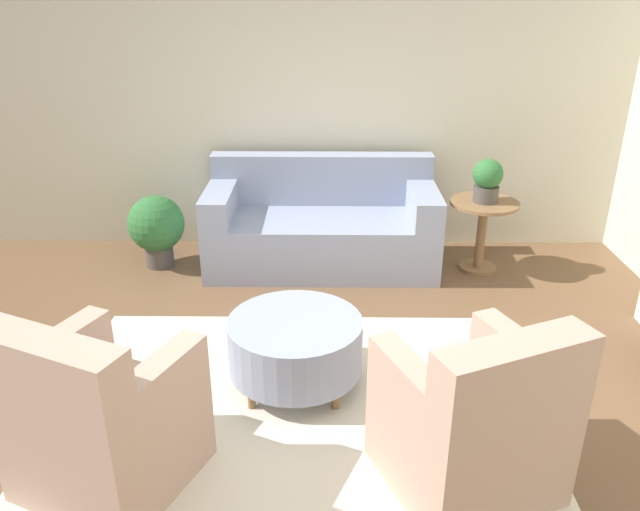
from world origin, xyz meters
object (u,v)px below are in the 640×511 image
object	(u,v)px
armchair_left	(100,422)
side_table	(482,223)
couch	(322,228)
armchair_right	(474,425)
potted_plant_on_side_table	(487,179)
potted_plant_floor	(156,226)
ottoman_table	(295,344)

from	to	relation	value
armchair_left	side_table	world-z (taller)	armchair_left
couch	side_table	xyz separation A→B (m)	(1.40, -0.11, 0.09)
armchair_right	side_table	size ratio (longest dim) A/B	1.56
couch	side_table	world-z (taller)	couch
armchair_left	side_table	bearing A→B (deg)	46.91
armchair_right	potted_plant_on_side_table	distance (m)	2.74
armchair_left	potted_plant_on_side_table	distance (m)	3.63
potted_plant_floor	side_table	bearing A→B (deg)	-0.89
armchair_right	couch	bearing A→B (deg)	105.67
armchair_right	potted_plant_on_side_table	size ratio (longest dim) A/B	2.67
armchair_right	ottoman_table	distance (m)	1.26
ottoman_table	armchair_left	bearing A→B (deg)	-136.55
armchair_right	ottoman_table	size ratio (longest dim) A/B	1.18
couch	side_table	bearing A→B (deg)	-4.52
ottoman_table	potted_plant_on_side_table	distance (m)	2.40
couch	potted_plant_on_side_table	distance (m)	1.48
ottoman_table	potted_plant_floor	world-z (taller)	potted_plant_floor
armchair_left	potted_plant_floor	bearing A→B (deg)	98.48
ottoman_table	side_table	world-z (taller)	side_table
armchair_left	ottoman_table	xyz separation A→B (m)	(0.91, 0.87, -0.09)
ottoman_table	potted_plant_floor	distance (m)	2.23
armchair_left	ottoman_table	size ratio (longest dim) A/B	1.18
potted_plant_on_side_table	potted_plant_floor	size ratio (longest dim) A/B	0.57
ottoman_table	couch	bearing A→B (deg)	85.48
side_table	potted_plant_on_side_table	world-z (taller)	potted_plant_on_side_table
armchair_right	potted_plant_floor	world-z (taller)	armchair_right
armchair_left	armchair_right	size ratio (longest dim) A/B	1.00
potted_plant_on_side_table	potted_plant_floor	xyz separation A→B (m)	(-2.86, 0.04, -0.45)
ottoman_table	potted_plant_floor	xyz separation A→B (m)	(-1.31, 1.81, 0.08)
couch	side_table	distance (m)	1.40
couch	potted_plant_on_side_table	world-z (taller)	potted_plant_on_side_table
ottoman_table	side_table	size ratio (longest dim) A/B	1.32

